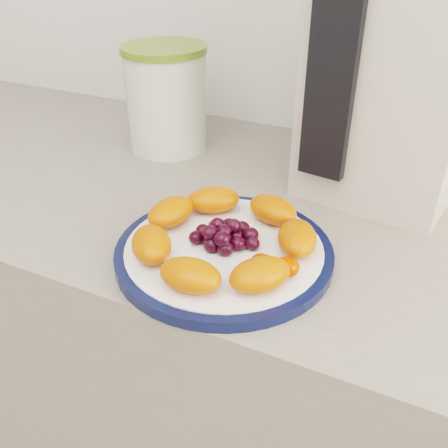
% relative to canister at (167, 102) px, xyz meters
% --- Properties ---
extents(counter, '(3.50, 0.60, 0.90)m').
position_rel_canister_xyz_m(counter, '(0.21, -0.11, -0.54)').
color(counter, gray).
rests_on(counter, floor).
extents(cabinet_face, '(3.48, 0.58, 0.84)m').
position_rel_canister_xyz_m(cabinet_face, '(0.21, -0.11, -0.57)').
color(cabinet_face, '#8D6D54').
rests_on(cabinet_face, floor).
extents(plate_rim, '(0.28, 0.28, 0.01)m').
position_rel_canister_xyz_m(plate_rim, '(0.25, -0.28, -0.08)').
color(plate_rim, '#0B1336').
rests_on(plate_rim, counter).
extents(plate_face, '(0.25, 0.25, 0.02)m').
position_rel_canister_xyz_m(plate_face, '(0.25, -0.28, -0.08)').
color(plate_face, white).
rests_on(plate_face, counter).
extents(canister, '(0.15, 0.15, 0.17)m').
position_rel_canister_xyz_m(canister, '(0.00, 0.00, 0.00)').
color(canister, '#41600F').
rests_on(canister, counter).
extents(canister_lid, '(0.16, 0.16, 0.01)m').
position_rel_canister_xyz_m(canister_lid, '(0.00, 0.00, 0.09)').
color(canister_lid, olive).
rests_on(canister_lid, canister).
extents(appliance_body, '(0.26, 0.33, 0.38)m').
position_rel_canister_xyz_m(appliance_body, '(0.40, 0.05, 0.10)').
color(appliance_body, beige).
rests_on(appliance_body, counter).
extents(appliance_panel, '(0.07, 0.03, 0.28)m').
position_rel_canister_xyz_m(appliance_panel, '(0.32, -0.10, 0.11)').
color(appliance_panel, black).
rests_on(appliance_panel, appliance_body).
extents(fruit_plate, '(0.24, 0.23, 0.04)m').
position_rel_canister_xyz_m(fruit_plate, '(0.25, -0.28, -0.05)').
color(fruit_plate, '#D23F08').
rests_on(fruit_plate, plate_face).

